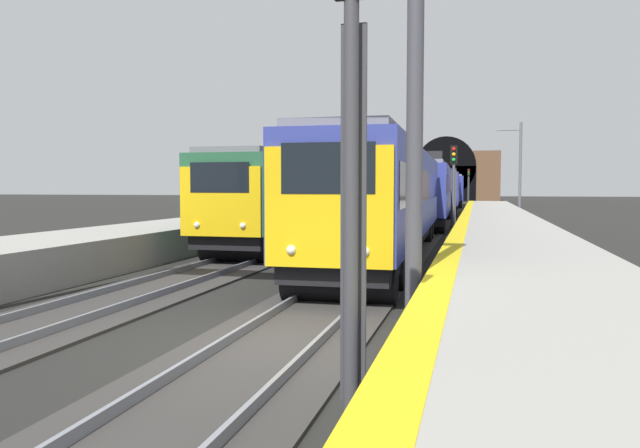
{
  "coord_description": "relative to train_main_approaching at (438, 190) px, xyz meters",
  "views": [
    {
      "loc": [
        -9.22,
        -3.1,
        2.57
      ],
      "look_at": [
        4.88,
        0.51,
        1.68
      ],
      "focal_mm": 34.46,
      "sensor_mm": 36.0,
      "label": 1
    }
  ],
  "objects": [
    {
      "name": "ground_plane",
      "position": [
        -41.84,
        0.0,
        -2.27
      ],
      "size": [
        320.0,
        320.0,
        0.0
      ],
      "primitive_type": "plane",
      "color": "black"
    },
    {
      "name": "platform_right",
      "position": [
        -41.84,
        -4.14,
        -1.73
      ],
      "size": [
        112.0,
        3.73,
        1.09
      ],
      "primitive_type": "cube",
      "color": "#9E9B93",
      "rests_on": "ground_plane"
    },
    {
      "name": "platform_right_edge_strip",
      "position": [
        -41.84,
        -2.53,
        -1.18
      ],
      "size": [
        112.0,
        0.5,
        0.01
      ],
      "primitive_type": "cube",
      "color": "yellow",
      "rests_on": "platform_right"
    },
    {
      "name": "track_main_line",
      "position": [
        -41.84,
        0.0,
        -2.23
      ],
      "size": [
        160.0,
        2.83,
        0.21
      ],
      "color": "#383533",
      "rests_on": "ground_plane"
    },
    {
      "name": "track_adjacent_line",
      "position": [
        -41.84,
        4.63,
        -2.23
      ],
      "size": [
        160.0,
        2.88,
        0.21
      ],
      "color": "#383533",
      "rests_on": "ground_plane"
    },
    {
      "name": "train_main_approaching",
      "position": [
        0.0,
        0.0,
        0.0
      ],
      "size": [
        79.07,
        3.18,
        4.89
      ],
      "rotation": [
        0.0,
        0.0,
        3.16
      ],
      "color": "navy",
      "rests_on": "ground_plane"
    },
    {
      "name": "train_adjacent_platform",
      "position": [
        -5.18,
        4.63,
        -0.06
      ],
      "size": [
        56.13,
        2.83,
        4.74
      ],
      "rotation": [
        0.0,
        0.0,
        3.14
      ],
      "color": "#235638",
      "rests_on": "ground_plane"
    },
    {
      "name": "railway_signal_near",
      "position": [
        -44.69,
        -1.81,
        0.81
      ],
      "size": [
        0.39,
        0.38,
        5.27
      ],
      "rotation": [
        0.0,
        0.0,
        3.14
      ],
      "color": "#38383D",
      "rests_on": "ground_plane"
    },
    {
      "name": "railway_signal_mid",
      "position": [
        -15.86,
        -1.81,
        0.69
      ],
      "size": [
        0.39,
        0.38,
        4.86
      ],
      "rotation": [
        0.0,
        0.0,
        3.14
      ],
      "color": "#4C4C54",
      "rests_on": "ground_plane"
    },
    {
      "name": "railway_signal_far",
      "position": [
        45.53,
        -1.81,
        0.91
      ],
      "size": [
        0.39,
        0.38,
        5.27
      ],
      "rotation": [
        0.0,
        0.0,
        3.14
      ],
      "color": "#38383D",
      "rests_on": "ground_plane"
    },
    {
      "name": "overhead_signal_gantry",
      "position": [
        -40.72,
        2.31,
        3.24
      ],
      "size": [
        0.7,
        9.06,
        7.27
      ],
      "color": "#3F3F47",
      "rests_on": "ground_plane"
    },
    {
      "name": "tunnel_portal",
      "position": [
        60.41,
        2.31,
        2.17
      ],
      "size": [
        2.31,
        18.64,
        11.39
      ],
      "color": "brown",
      "rests_on": "ground_plane"
    },
    {
      "name": "catenary_mast_near",
      "position": [
        0.49,
        -6.38,
        1.66
      ],
      "size": [
        0.22,
        1.95,
        7.67
      ],
      "color": "#595B60",
      "rests_on": "ground_plane"
    }
  ]
}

